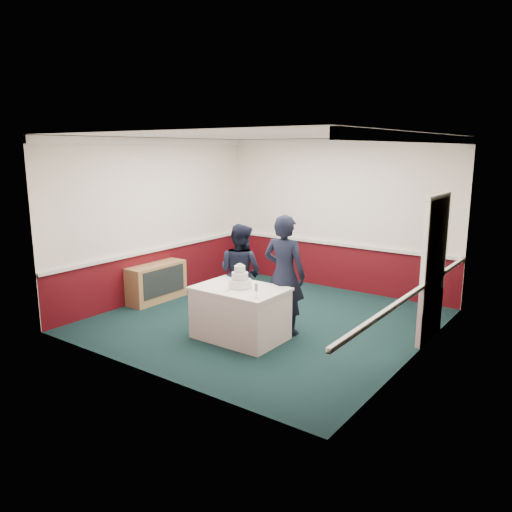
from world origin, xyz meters
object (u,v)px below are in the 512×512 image
Objects in this scene: cake_table at (240,313)px; wedding_cake at (240,280)px; person_man at (240,273)px; sideboard at (157,282)px; person_woman at (284,275)px; cake_knife at (230,290)px; champagne_flute at (256,288)px.

wedding_cake reaches higher than cake_table.
sideboard is at bearing 2.63° from person_man.
person_woman reaches higher than person_man.
person_woman reaches higher than cake_knife.
sideboard is 0.91× the size of cake_table.
person_man is (-0.48, 0.87, 0.02)m from cake_knife.
champagne_flute is 1.39m from person_man.
sideboard is at bearing -7.27° from person_woman.
cake_knife is 0.55m from champagne_flute.
wedding_cake is (0.00, 0.00, 0.50)m from cake_table.
wedding_cake is 0.23× the size of person_man.
champagne_flute is at bearing -16.54° from sideboard.
wedding_cake is at bearing -13.65° from sideboard.
person_woman is (0.40, 0.58, 0.02)m from wedding_cake.
person_man reaches higher than cake_table.
cake_knife is at bearing -18.22° from sideboard.
cake_table is 3.63× the size of wedding_cake.
sideboard is 5.85× the size of champagne_flute.
wedding_cake is at bearing 150.75° from champagne_flute.
champagne_flute is 0.86m from person_woman.
champagne_flute reaches higher than cake_knife.
sideboard is at bearing 166.35° from wedding_cake.
champagne_flute is at bearing -29.25° from cake_table.
cake_knife is (-0.03, -0.20, -0.11)m from wedding_cake.
wedding_cake is at bearing 127.67° from person_man.
person_man is at bearing 127.30° from cake_table.
person_man is (-0.51, 0.67, -0.09)m from wedding_cake.
wedding_cake is (2.43, -0.59, 0.55)m from sideboard.
sideboard is at bearing 166.35° from cake_table.
cake_knife is at bearing -98.53° from wedding_cake.
wedding_cake is at bearing 90.00° from cake_table.
wedding_cake is 0.57m from champagne_flute.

